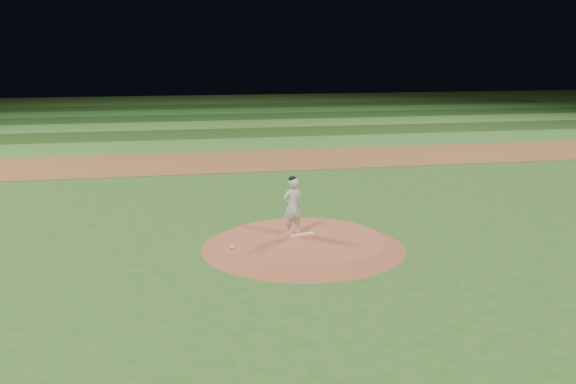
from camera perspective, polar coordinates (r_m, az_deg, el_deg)
The scene contains 12 objects.
ground at distance 17.40m, azimuth 1.35°, elevation -4.94°, with size 120.00×120.00×0.00m, color #2E5C1E.
infield_dirt_band at distance 30.84m, azimuth -4.55°, elevation 2.77°, with size 70.00×6.00×0.02m, color brown.
outfield_stripe_0 at distance 36.24m, azimuth -5.66°, elevation 4.20°, with size 70.00×5.00×0.02m, color #3A7129.
outfield_stripe_1 at distance 41.17m, azimuth -6.42°, elevation 5.19°, with size 70.00×5.00×0.02m, color #204115.
outfield_stripe_2 at distance 46.11m, azimuth -7.02°, elevation 5.96°, with size 70.00×5.00×0.02m, color #40782B.
outfield_stripe_3 at distance 51.07m, azimuth -7.50°, elevation 6.58°, with size 70.00×5.00×0.02m, color #1B4215.
outfield_stripe_4 at distance 56.03m, azimuth -7.90°, elevation 7.09°, with size 70.00×5.00×0.02m, color #2D6424.
outfield_stripe_5 at distance 61.00m, azimuth -8.23°, elevation 7.51°, with size 70.00×5.00×0.02m, color #1D3F14.
pitchers_mound at distance 17.36m, azimuth 1.35°, elevation -4.55°, with size 5.50×5.50×0.25m, color #A45033.
pitching_rubber at distance 17.63m, azimuth 1.28°, elevation -3.80°, with size 0.68×0.17×0.03m, color white.
rosin_bag at distance 16.55m, azimuth -5.03°, elevation -4.88°, with size 0.13×0.13×0.07m, color white.
pitcher_on_mound at distance 17.47m, azimuth 0.41°, elevation -1.26°, with size 0.67×0.54×1.65m.
Camera 1 is at (-3.78, -16.16, 5.23)m, focal length 40.00 mm.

